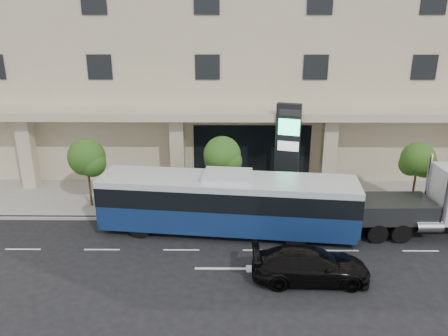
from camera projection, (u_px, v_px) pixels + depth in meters
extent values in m
plane|color=black|center=(259.00, 236.00, 23.30)|extent=(120.00, 120.00, 0.00)
cube|color=gray|center=(254.00, 198.00, 28.00)|extent=(120.00, 6.00, 0.15)
cube|color=gray|center=(257.00, 218.00, 25.16)|extent=(120.00, 0.30, 0.15)
cube|color=tan|center=(249.00, 31.00, 34.65)|extent=(60.00, 15.00, 20.00)
cube|color=tan|center=(254.00, 114.00, 28.01)|extent=(60.00, 2.80, 0.50)
cube|color=black|center=(252.00, 153.00, 30.12)|extent=(8.00, 0.12, 4.00)
cube|color=tan|center=(27.00, 152.00, 28.99)|extent=(0.90, 0.90, 4.90)
cube|color=tan|center=(178.00, 152.00, 28.91)|extent=(0.90, 0.90, 4.90)
cube|color=tan|center=(329.00, 152.00, 28.83)|extent=(0.90, 0.90, 4.90)
cylinder|color=#422B19|center=(90.00, 184.00, 26.27)|extent=(0.14, 0.14, 2.80)
sphere|color=#264915|center=(87.00, 157.00, 25.70)|extent=(2.20, 2.20, 2.20)
sphere|color=#264915|center=(92.00, 163.00, 25.62)|extent=(1.65, 1.65, 1.65)
sphere|color=#264915|center=(83.00, 162.00, 26.03)|extent=(1.54, 1.54, 1.54)
cylinder|color=#422B19|center=(222.00, 183.00, 26.18)|extent=(0.14, 0.14, 2.94)
sphere|color=#264915|center=(222.00, 155.00, 25.59)|extent=(2.20, 2.20, 2.20)
sphere|color=#264915|center=(228.00, 161.00, 25.51)|extent=(1.65, 1.65, 1.65)
sphere|color=#264915|center=(217.00, 160.00, 25.92)|extent=(1.54, 1.54, 1.54)
cylinder|color=#422B19|center=(414.00, 186.00, 26.13)|extent=(0.14, 0.14, 2.73)
sphere|color=#264915|center=(418.00, 159.00, 25.58)|extent=(2.00, 2.00, 2.00)
sphere|color=#264915|center=(425.00, 165.00, 25.49)|extent=(1.50, 1.50, 1.50)
sphere|color=#264915|center=(411.00, 164.00, 25.90)|extent=(1.40, 1.40, 1.40)
cylinder|color=black|center=(140.00, 228.00, 23.01)|extent=(1.16, 0.46, 1.13)
cylinder|color=black|center=(152.00, 209.00, 25.23)|extent=(1.16, 0.46, 1.13)
cylinder|color=black|center=(295.00, 236.00, 22.09)|extent=(1.16, 0.46, 1.13)
cylinder|color=black|center=(294.00, 216.00, 24.31)|extent=(1.16, 0.46, 1.13)
cube|color=navy|center=(227.00, 214.00, 23.44)|extent=(13.76, 4.32, 1.35)
cube|color=black|center=(228.00, 193.00, 23.05)|extent=(13.76, 4.36, 1.01)
cube|color=silver|center=(228.00, 181.00, 22.83)|extent=(13.76, 4.32, 0.34)
cube|color=silver|center=(228.00, 175.00, 22.72)|extent=(2.67, 2.07, 0.34)
cube|color=#2D3033|center=(108.00, 217.00, 24.39)|extent=(0.46, 2.82, 0.34)
cube|color=#2D3033|center=(355.00, 230.00, 22.86)|extent=(0.46, 2.82, 0.34)
cube|color=#2D3033|center=(428.00, 220.00, 23.37)|extent=(8.08, 1.12, 0.38)
cylinder|color=silver|center=(446.00, 197.00, 21.80)|extent=(0.17, 0.17, 3.22)
cylinder|color=silver|center=(427.00, 182.00, 23.77)|extent=(0.17, 0.17, 3.22)
cube|color=#2D3033|center=(392.00, 209.00, 23.11)|extent=(4.03, 2.36, 1.04)
cube|color=#2D3033|center=(349.00, 219.00, 23.27)|extent=(1.52, 0.30, 0.21)
cube|color=#2D3033|center=(337.00, 225.00, 23.39)|extent=(0.27, 1.71, 0.17)
cylinder|color=black|center=(401.00, 233.00, 22.49)|extent=(1.05, 0.33, 1.04)
cylinder|color=black|center=(387.00, 217.00, 24.37)|extent=(1.05, 0.33, 1.04)
cylinder|color=black|center=(377.00, 233.00, 22.47)|extent=(1.05, 0.33, 1.04)
cylinder|color=black|center=(365.00, 217.00, 24.35)|extent=(1.05, 0.33, 1.04)
imported|color=black|center=(311.00, 265.00, 19.20)|extent=(5.19, 2.14, 1.50)
cube|color=black|center=(287.00, 151.00, 27.25)|extent=(1.58, 0.92, 5.99)
cube|color=#24DD89|center=(289.00, 127.00, 26.46)|extent=(1.26, 0.44, 1.00)
cube|color=silver|center=(288.00, 146.00, 26.85)|extent=(1.26, 0.44, 0.60)
cube|color=#262628|center=(290.00, 113.00, 26.16)|extent=(1.26, 0.44, 0.40)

